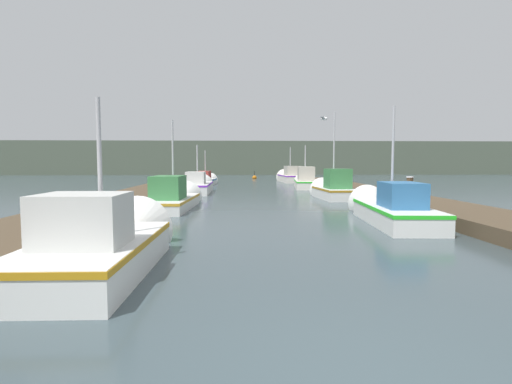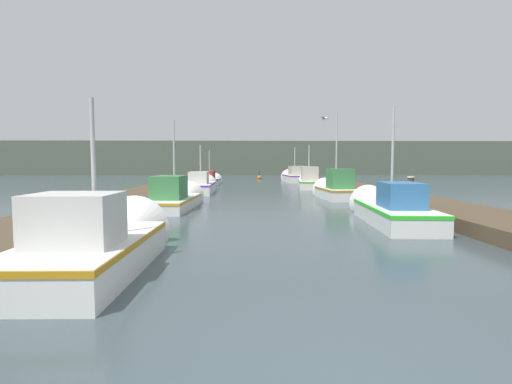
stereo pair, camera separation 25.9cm
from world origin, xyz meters
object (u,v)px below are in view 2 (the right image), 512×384
fishing_boat_4 (201,186)px  mooring_piling_0 (410,196)px  fishing_boat_1 (387,208)px  mooring_piling_1 (202,177)px  fishing_boat_6 (210,180)px  fishing_boat_7 (294,177)px  fishing_boat_2 (176,198)px  channel_buoy (259,178)px  fishing_boat_0 (100,243)px  fishing_boat_5 (309,181)px  seagull_lead (325,118)px  fishing_boat_3 (335,189)px

fishing_boat_4 → mooring_piling_0: fishing_boat_4 is taller
fishing_boat_1 → mooring_piling_1: fishing_boat_1 is taller
fishing_boat_6 → mooring_piling_1: (-0.90, 1.83, 0.19)m
fishing_boat_7 → fishing_boat_2: bearing=-113.9°
fishing_boat_2 → fishing_boat_7: 22.88m
fishing_boat_1 → fishing_boat_6: 22.81m
fishing_boat_7 → channel_buoy: (-3.16, 6.91, -0.36)m
channel_buoy → fishing_boat_0: bearing=-96.4°
fishing_boat_5 → mooring_piling_1: size_ratio=5.86×
fishing_boat_1 → fishing_boat_2: size_ratio=1.02×
fishing_boat_4 → fishing_boat_5: size_ratio=0.94×
channel_buoy → seagull_lead: seagull_lead is taller
fishing_boat_4 → fishing_boat_6: 8.59m
fishing_boat_0 → mooring_piling_0: 11.09m
mooring_piling_1 → seagull_lead: seagull_lead is taller
fishing_boat_3 → fishing_boat_7: (-0.06, 17.60, 0.02)m
fishing_boat_5 → channel_buoy: 15.94m
fishing_boat_6 → channel_buoy: (4.64, 11.27, -0.22)m
fishing_boat_5 → seagull_lead: 15.51m
fishing_boat_6 → channel_buoy: bearing=71.2°
fishing_boat_1 → fishing_boat_7: (0.04, 25.80, 0.09)m
fishing_boat_2 → fishing_boat_5: size_ratio=0.91×
mooring_piling_1 → mooring_piling_0: bearing=-65.7°
fishing_boat_0 → fishing_boat_7: (7.48, 31.38, 0.06)m
mooring_piling_1 → seagull_lead: size_ratio=2.11×
mooring_piling_0 → channel_buoy: bearing=98.0°
mooring_piling_1 → channel_buoy: bearing=59.6°
fishing_boat_3 → fishing_boat_4: bearing=145.6°
fishing_boat_4 → mooring_piling_0: (8.87, -11.60, 0.30)m
fishing_boat_6 → channel_buoy: size_ratio=5.88×
fishing_boat_2 → channel_buoy: bearing=83.8°
fishing_boat_6 → mooring_piling_0: size_ratio=4.16×
fishing_boat_7 → mooring_piling_1: bearing=-167.9°
fishing_boat_4 → channel_buoy: size_ratio=6.07×
fishing_boat_0 → channel_buoy: size_ratio=4.80×
fishing_boat_3 → fishing_boat_0: bearing=-121.8°
fishing_boat_6 → fishing_boat_4: bearing=-85.2°
fishing_boat_0 → fishing_boat_1: 9.30m
mooring_piling_1 → channel_buoy: size_ratio=1.10×
fishing_boat_3 → channel_buoy: size_ratio=4.98×
mooring_piling_1 → fishing_boat_6: bearing=-63.9°
fishing_boat_4 → seagull_lead: size_ratio=11.67×
fishing_boat_0 → fishing_boat_3: 15.71m
channel_buoy → seagull_lead: (1.38, -30.69, 3.44)m
fishing_boat_3 → channel_buoy: (-3.22, 24.52, -0.34)m
channel_buoy → seagull_lead: 30.92m
fishing_boat_6 → mooring_piling_0: 22.13m
fishing_boat_2 → fishing_boat_1: bearing=-26.0°
fishing_boat_7 → seagull_lead: (-1.78, -23.78, 3.08)m
fishing_boat_2 → fishing_boat_7: fishing_boat_2 is taller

